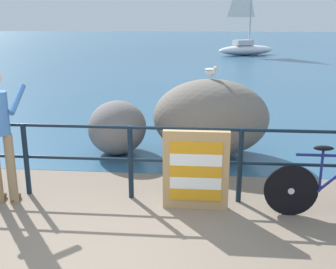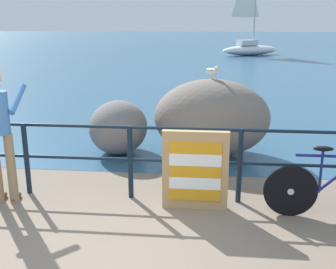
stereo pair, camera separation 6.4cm
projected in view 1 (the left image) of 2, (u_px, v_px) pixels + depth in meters
ground_plane at (188, 64)px, 23.27m from camera, size 120.00×120.00×0.10m
sea_surface at (197, 41)px, 49.68m from camera, size 120.00×90.00×0.01m
promenade_railing at (130, 153)px, 5.45m from camera, size 8.84×0.07×1.02m
person_at_railing at (0, 131)px, 5.23m from camera, size 0.47×0.65×1.78m
folded_deckchair_stack at (196, 170)px, 5.17m from camera, size 0.84×0.10×1.04m
breakwater_boulder_main at (211, 118)px, 7.25m from camera, size 2.06×1.54×1.38m
breakwater_boulder_left at (117, 127)px, 7.39m from camera, size 1.05×1.22×0.97m
seagull at (211, 71)px, 7.06m from camera, size 0.28×0.30×0.23m
sailboat at (246, 45)px, 28.72m from camera, size 4.50×3.21×6.16m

